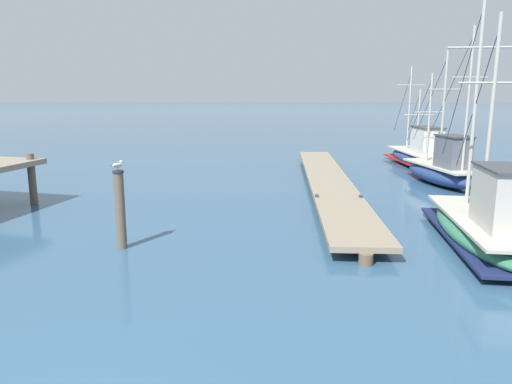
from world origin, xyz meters
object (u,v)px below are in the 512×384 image
Objects in this scene: mooring_piling at (120,209)px; fishing_boat_2 at (444,169)px; fishing_boat_1 at (420,155)px; perched_seagull at (117,165)px; fishing_boat_0 at (487,223)px.

fishing_boat_2 is at bearing 42.58° from mooring_piling.
perched_seagull is (-11.61, -16.11, 1.63)m from fishing_boat_1.
fishing_boat_1 is 19.92m from perched_seagull.
fishing_boat_1 is at bearing 87.76° from fishing_boat_2.
fishing_boat_2 is at bearing 81.57° from fishing_boat_0.
fishing_boat_1 is 3.79× the size of mooring_piling.
mooring_piling is 1.19m from perched_seagull.
mooring_piling is (-11.38, -10.46, 0.37)m from fishing_boat_2.
fishing_boat_0 reaches higher than perched_seagull.
fishing_boat_2 is 3.17× the size of mooring_piling.
perched_seagull is at bearing -173.08° from fishing_boat_0.
fishing_boat_2 is 19.73× the size of perched_seagull.
perched_seagull is at bearing -137.41° from fishing_boat_2.
fishing_boat_1 is at bearing 54.23° from perched_seagull.
fishing_boat_1 is at bearing 83.90° from fishing_boat_0.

